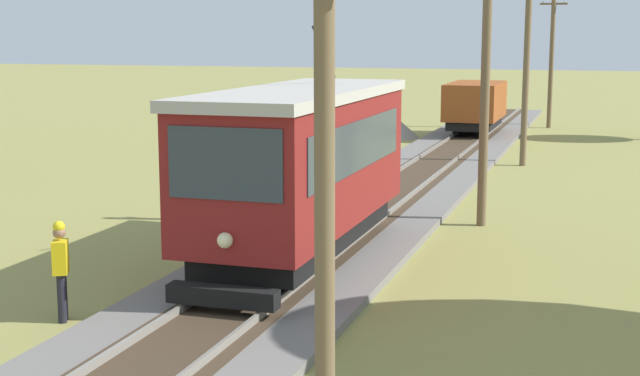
% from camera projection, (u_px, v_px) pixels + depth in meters
% --- Properties ---
extents(red_tram, '(2.60, 8.54, 4.79)m').
position_uv_depth(red_tram, '(301.00, 165.00, 19.21)').
color(red_tram, maroon).
rests_on(red_tram, rail_right).
extents(freight_car, '(2.40, 5.20, 2.31)m').
position_uv_depth(freight_car, '(475.00, 105.00, 43.54)').
color(freight_car, '#93471E').
rests_on(freight_car, rail_right).
extents(utility_pole_near_tram, '(1.40, 0.30, 6.53)m').
position_uv_depth(utility_pole_near_tram, '(325.00, 175.00, 10.31)').
color(utility_pole_near_tram, brown).
rests_on(utility_pole_near_tram, ground).
extents(utility_pole_mid, '(1.40, 0.29, 8.02)m').
position_uv_depth(utility_pole_mid, '(486.00, 67.00, 22.99)').
color(utility_pole_mid, brown).
rests_on(utility_pole_mid, ground).
extents(utility_pole_far, '(1.40, 0.43, 8.33)m').
position_uv_depth(utility_pole_far, '(527.00, 52.00, 33.81)').
color(utility_pole_far, brown).
rests_on(utility_pole_far, ground).
extents(utility_pole_distant, '(1.40, 0.24, 7.36)m').
position_uv_depth(utility_pole_distant, '(552.00, 56.00, 47.61)').
color(utility_pole_distant, brown).
rests_on(utility_pole_distant, ground).
extents(gravel_pile, '(2.80, 2.80, 1.19)m').
position_uv_depth(gravel_pile, '(391.00, 125.00, 43.69)').
color(gravel_pile, gray).
rests_on(gravel_pile, ground).
extents(track_worker, '(0.38, 0.45, 1.78)m').
position_uv_depth(track_worker, '(61.00, 266.00, 15.65)').
color(track_worker, black).
rests_on(track_worker, ground).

